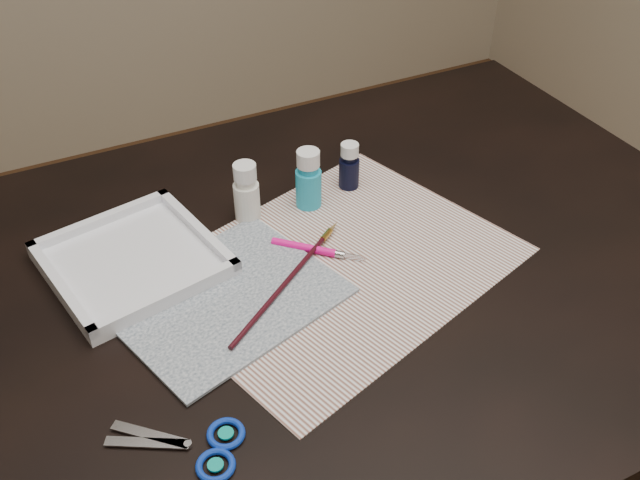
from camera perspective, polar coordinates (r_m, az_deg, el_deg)
name	(u,v)px	position (r m, az deg, el deg)	size (l,w,h in m)	color
table	(320,428)	(1.30, 0.00, -14.78)	(1.30, 0.90, 0.75)	black
paper	(337,264)	(1.02, 1.36, -1.96)	(0.48, 0.37, 0.00)	white
canvas	(225,298)	(0.98, -7.60, -4.60)	(0.29, 0.23, 0.00)	#14273C
paint_bottle_white	(246,192)	(1.09, -5.91, 3.84)	(0.04, 0.04, 0.10)	white
paint_bottle_cyan	(308,179)	(1.11, -0.93, 4.90)	(0.04, 0.04, 0.10)	#20A7CA
paint_bottle_navy	(349,166)	(1.16, 2.35, 5.94)	(0.03, 0.03, 0.08)	black
paintbrush	(289,279)	(0.99, -2.47, -3.10)	(0.29, 0.01, 0.01)	black
craft_knife	(319,250)	(1.04, -0.09, -0.82)	(0.14, 0.01, 0.01)	#FC0C8A
scissors	(173,447)	(0.83, -11.67, -15.93)	(0.17, 0.09, 0.01)	silver
palette_tray	(133,259)	(1.05, -14.75, -1.50)	(0.22, 0.22, 0.03)	white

